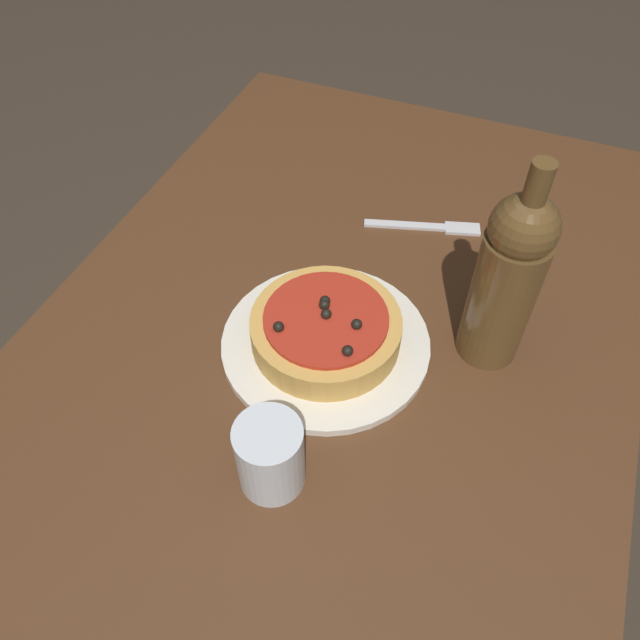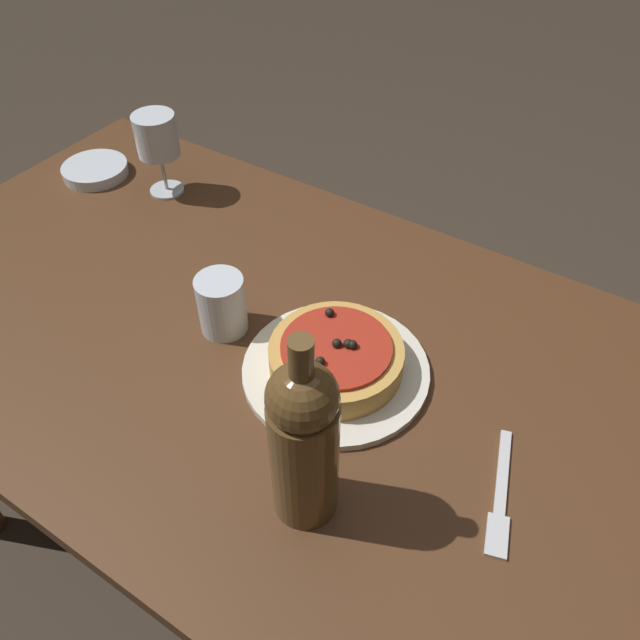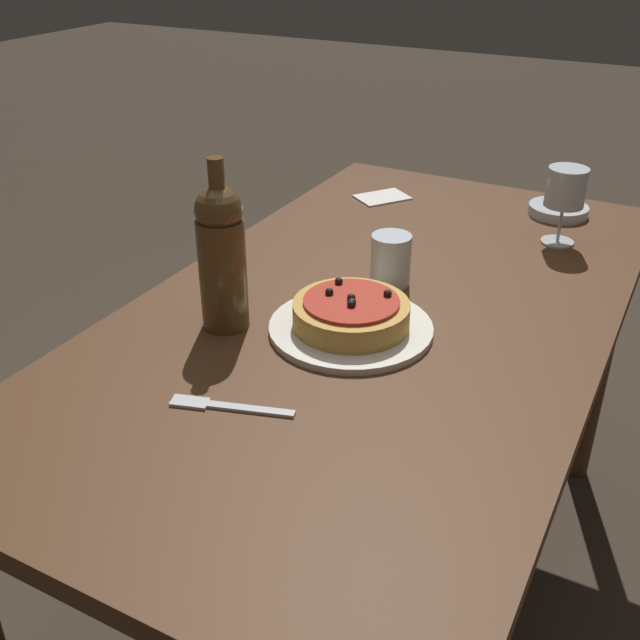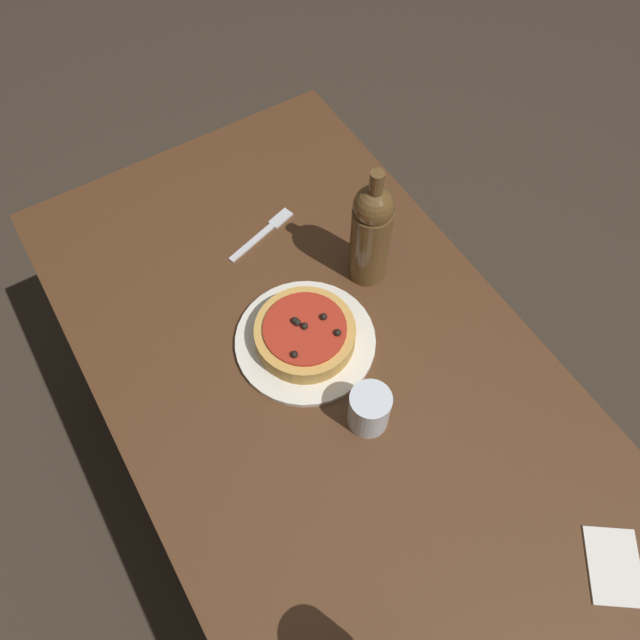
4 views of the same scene
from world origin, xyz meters
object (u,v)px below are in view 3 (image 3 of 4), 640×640
object	(u,v)px
pizza	(353,313)
side_bowl	(558,210)
dining_table	(376,349)
wine_glass	(566,190)
wine_bottle	(222,255)
water_cup	(391,260)
dinner_plate	(352,328)
fork	(224,406)

from	to	relation	value
pizza	side_bowl	bearing A→B (deg)	-14.71
dining_table	wine_glass	distance (m)	0.53
side_bowl	wine_bottle	bearing A→B (deg)	153.85
dining_table	wine_glass	bearing A→B (deg)	-27.53
wine_bottle	water_cup	size ratio (longest dim) A/B	3.00
dinner_plate	wine_glass	world-z (taller)	wine_glass
dining_table	dinner_plate	distance (m)	0.15
wine_glass	fork	distance (m)	0.88
dining_table	side_bowl	distance (m)	0.63
wine_glass	side_bowl	xyz separation A→B (m)	(0.17, 0.04, -0.11)
water_cup	side_bowl	bearing A→B (deg)	-21.69
water_cup	side_bowl	xyz separation A→B (m)	(0.51, -0.20, -0.04)
wine_glass	water_cup	distance (m)	0.42
dining_table	fork	distance (m)	0.41
fork	wine_glass	bearing A→B (deg)	-126.25
pizza	fork	distance (m)	0.29
water_cup	side_bowl	size ratio (longest dim) A/B	0.73
water_cup	side_bowl	distance (m)	0.55
side_bowl	water_cup	bearing A→B (deg)	158.31
dinner_plate	wine_bottle	world-z (taller)	wine_bottle
wine_glass	side_bowl	world-z (taller)	wine_glass
dinner_plate	wine_glass	distance (m)	0.59
water_cup	pizza	bearing A→B (deg)	-175.15
dinner_plate	wine_glass	xyz separation A→B (m)	(0.54, -0.22, 0.11)
dinner_plate	water_cup	xyz separation A→B (m)	(0.20, 0.02, 0.04)
water_cup	fork	bearing A→B (deg)	173.94
dinner_plate	water_cup	bearing A→B (deg)	4.87
pizza	side_bowl	size ratio (longest dim) A/B	1.46
dinner_plate	fork	distance (m)	0.29
pizza	fork	size ratio (longest dim) A/B	1.09
dining_table	wine_bottle	world-z (taller)	wine_bottle
wine_glass	wine_bottle	size ratio (longest dim) A/B	0.56
fork	side_bowl	bearing A→B (deg)	-121.27
dining_table	water_cup	bearing A→B (deg)	9.31
fork	dining_table	bearing A→B (deg)	-116.30
side_bowl	dinner_plate	bearing A→B (deg)	165.29
dinner_plate	wine_bottle	size ratio (longest dim) A/B	0.95
pizza	wine_bottle	distance (m)	0.23
pizza	wine_glass	bearing A→B (deg)	-22.25
pizza	wine_bottle	size ratio (longest dim) A/B	0.67
dinner_plate	fork	xyz separation A→B (m)	(-0.28, 0.07, -0.00)
dinner_plate	dining_table	bearing A→B (deg)	1.37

